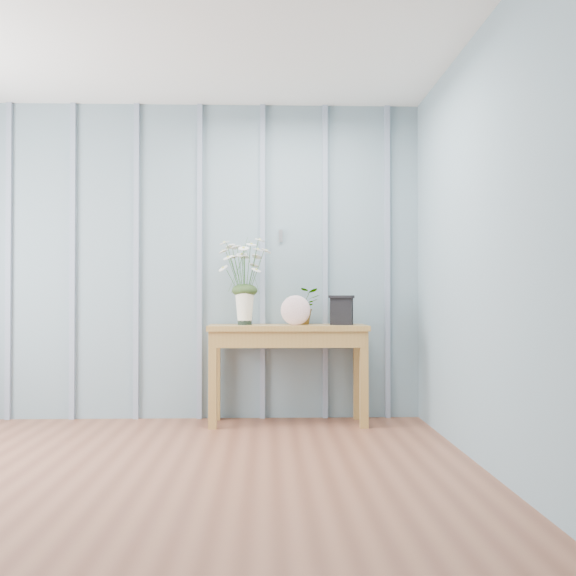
{
  "coord_description": "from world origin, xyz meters",
  "views": [
    {
      "loc": [
        0.79,
        -3.12,
        0.96
      ],
      "look_at": [
        0.94,
        1.94,
        1.03
      ],
      "focal_mm": 42.0,
      "sensor_mm": 36.0,
      "label": 1
    }
  ],
  "objects_px": {
    "sideboard": "(288,340)",
    "felt_disc_vessel": "(296,310)",
    "carved_box": "(342,310)",
    "daisy_vase": "(245,269)"
  },
  "relations": [
    {
      "from": "daisy_vase",
      "to": "felt_disc_vessel",
      "type": "bearing_deg",
      "value": -14.41
    },
    {
      "from": "carved_box",
      "to": "sideboard",
      "type": "bearing_deg",
      "value": 177.29
    },
    {
      "from": "daisy_vase",
      "to": "carved_box",
      "type": "height_order",
      "value": "daisy_vase"
    },
    {
      "from": "sideboard",
      "to": "carved_box",
      "type": "bearing_deg",
      "value": -2.71
    },
    {
      "from": "daisy_vase",
      "to": "carved_box",
      "type": "distance_m",
      "value": 0.8
    },
    {
      "from": "felt_disc_vessel",
      "to": "sideboard",
      "type": "bearing_deg",
      "value": 133.14
    },
    {
      "from": "felt_disc_vessel",
      "to": "carved_box",
      "type": "distance_m",
      "value": 0.36
    },
    {
      "from": "felt_disc_vessel",
      "to": "carved_box",
      "type": "bearing_deg",
      "value": 22.54
    },
    {
      "from": "felt_disc_vessel",
      "to": "carved_box",
      "type": "height_order",
      "value": "same"
    },
    {
      "from": "sideboard",
      "to": "felt_disc_vessel",
      "type": "relative_size",
      "value": 5.34
    }
  ]
}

